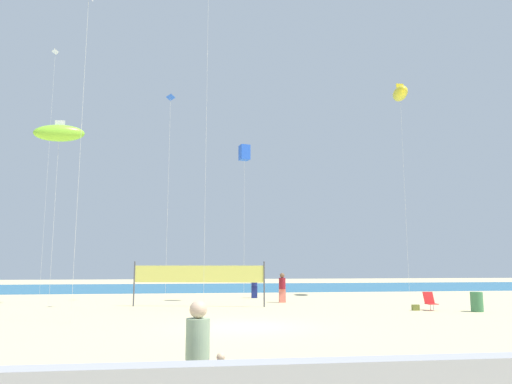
{
  "coord_description": "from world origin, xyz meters",
  "views": [
    {
      "loc": [
        -2.17,
        -17.86,
        2.21
      ],
      "look_at": [
        1.6,
        9.27,
        6.35
      ],
      "focal_mm": 33.97,
      "sensor_mm": 36.0,
      "label": 1
    }
  ],
  "objects_px": {
    "beach_handbag": "(416,308)",
    "kite_white_diamond": "(54,67)",
    "beachgoer_maroon_shirt": "(282,287)",
    "kite_blue_diamond": "(170,105)",
    "kite_blue_box": "(244,153)",
    "folding_beach_chair": "(430,301)",
    "trash_barrel": "(477,302)",
    "kite_lime_inflatable": "(59,133)",
    "toddler_figure": "(221,378)",
    "volleyball_net": "(199,276)",
    "beachgoer_navy_shirt": "(254,284)",
    "kite_yellow_inflatable": "(400,94)",
    "mother_figure": "(198,351)",
    "kite_pink_diamond": "(208,4)"
  },
  "relations": [
    {
      "from": "toddler_figure",
      "to": "trash_barrel",
      "type": "relative_size",
      "value": 0.89
    },
    {
      "from": "toddler_figure",
      "to": "beachgoer_maroon_shirt",
      "type": "relative_size",
      "value": 0.48
    },
    {
      "from": "toddler_figure",
      "to": "trash_barrel",
      "type": "height_order",
      "value": "trash_barrel"
    },
    {
      "from": "folding_beach_chair",
      "to": "kite_pink_diamond",
      "type": "distance_m",
      "value": 18.92
    },
    {
      "from": "kite_white_diamond",
      "to": "beach_handbag",
      "type": "bearing_deg",
      "value": -33.66
    },
    {
      "from": "beachgoer_maroon_shirt",
      "to": "volleyball_net",
      "type": "height_order",
      "value": "volleyball_net"
    },
    {
      "from": "mother_figure",
      "to": "beachgoer_maroon_shirt",
      "type": "distance_m",
      "value": 21.63
    },
    {
      "from": "kite_blue_box",
      "to": "kite_blue_diamond",
      "type": "bearing_deg",
      "value": 175.15
    },
    {
      "from": "volleyball_net",
      "to": "kite_white_diamond",
      "type": "distance_m",
      "value": 22.12
    },
    {
      "from": "toddler_figure",
      "to": "beach_handbag",
      "type": "bearing_deg",
      "value": 66.91
    },
    {
      "from": "folding_beach_chair",
      "to": "kite_pink_diamond",
      "type": "xyz_separation_m",
      "value": [
        -11.11,
        0.75,
        15.29
      ]
    },
    {
      "from": "beachgoer_maroon_shirt",
      "to": "trash_barrel",
      "type": "distance_m",
      "value": 10.66
    },
    {
      "from": "toddler_figure",
      "to": "volleyball_net",
      "type": "relative_size",
      "value": 0.12
    },
    {
      "from": "volleyball_net",
      "to": "kite_white_diamond",
      "type": "bearing_deg",
      "value": 136.12
    },
    {
      "from": "mother_figure",
      "to": "beach_handbag",
      "type": "height_order",
      "value": "mother_figure"
    },
    {
      "from": "mother_figure",
      "to": "folding_beach_chair",
      "type": "relative_size",
      "value": 1.86
    },
    {
      "from": "beachgoer_maroon_shirt",
      "to": "kite_white_diamond",
      "type": "xyz_separation_m",
      "value": [
        -16.18,
        8.6,
        16.48
      ]
    },
    {
      "from": "mother_figure",
      "to": "volleyball_net",
      "type": "xyz_separation_m",
      "value": [
        0.4,
        18.79,
        0.74
      ]
    },
    {
      "from": "folding_beach_chair",
      "to": "trash_barrel",
      "type": "distance_m",
      "value": 2.11
    },
    {
      "from": "kite_blue_diamond",
      "to": "kite_lime_inflatable",
      "type": "bearing_deg",
      "value": -166.85
    },
    {
      "from": "kite_lime_inflatable",
      "to": "kite_white_diamond",
      "type": "height_order",
      "value": "kite_white_diamond"
    },
    {
      "from": "trash_barrel",
      "to": "kite_blue_diamond",
      "type": "xyz_separation_m",
      "value": [
        -15.06,
        7.82,
        11.75
      ]
    },
    {
      "from": "trash_barrel",
      "to": "volleyball_net",
      "type": "height_order",
      "value": "volleyball_net"
    },
    {
      "from": "mother_figure",
      "to": "folding_beach_chair",
      "type": "xyz_separation_m",
      "value": [
        11.69,
        15.05,
        -0.42
      ]
    },
    {
      "from": "kite_blue_box",
      "to": "beachgoer_maroon_shirt",
      "type": "bearing_deg",
      "value": -14.53
    },
    {
      "from": "mother_figure",
      "to": "beachgoer_maroon_shirt",
      "type": "bearing_deg",
      "value": 61.1
    },
    {
      "from": "kite_pink_diamond",
      "to": "kite_white_diamond",
      "type": "relative_size",
      "value": 0.92
    },
    {
      "from": "toddler_figure",
      "to": "kite_white_diamond",
      "type": "distance_m",
      "value": 35.76
    },
    {
      "from": "kite_pink_diamond",
      "to": "kite_lime_inflatable",
      "type": "bearing_deg",
      "value": 150.6
    },
    {
      "from": "beachgoer_navy_shirt",
      "to": "toddler_figure",
      "type": "bearing_deg",
      "value": 96.11
    },
    {
      "from": "toddler_figure",
      "to": "kite_blue_diamond",
      "type": "height_order",
      "value": "kite_blue_diamond"
    },
    {
      "from": "kite_blue_diamond",
      "to": "kite_white_diamond",
      "type": "relative_size",
      "value": 0.68
    },
    {
      "from": "beach_handbag",
      "to": "kite_white_diamond",
      "type": "height_order",
      "value": "kite_white_diamond"
    },
    {
      "from": "kite_yellow_inflatable",
      "to": "beach_handbag",
      "type": "bearing_deg",
      "value": -113.77
    },
    {
      "from": "trash_barrel",
      "to": "kite_blue_box",
      "type": "distance_m",
      "value": 15.45
    },
    {
      "from": "beach_handbag",
      "to": "kite_lime_inflatable",
      "type": "xyz_separation_m",
      "value": [
        -18.63,
        5.38,
        9.59
      ]
    },
    {
      "from": "toddler_figure",
      "to": "beach_handbag",
      "type": "relative_size",
      "value": 2.33
    },
    {
      "from": "kite_lime_inflatable",
      "to": "kite_blue_box",
      "type": "bearing_deg",
      "value": 5.54
    },
    {
      "from": "toddler_figure",
      "to": "volleyball_net",
      "type": "xyz_separation_m",
      "value": [
        0.03,
        18.69,
        1.18
      ]
    },
    {
      "from": "mother_figure",
      "to": "kite_lime_inflatable",
      "type": "xyz_separation_m",
      "value": [
        -7.7,
        20.47,
        8.85
      ]
    },
    {
      "from": "kite_blue_diamond",
      "to": "folding_beach_chair",
      "type": "bearing_deg",
      "value": -27.53
    },
    {
      "from": "kite_blue_box",
      "to": "kite_lime_inflatable",
      "type": "bearing_deg",
      "value": -174.46
    },
    {
      "from": "kite_blue_diamond",
      "to": "kite_blue_box",
      "type": "relative_size",
      "value": 1.34
    },
    {
      "from": "volleyball_net",
      "to": "kite_pink_diamond",
      "type": "height_order",
      "value": "kite_pink_diamond"
    },
    {
      "from": "volleyball_net",
      "to": "kite_yellow_inflatable",
      "type": "bearing_deg",
      "value": 21.41
    },
    {
      "from": "beachgoer_maroon_shirt",
      "to": "beach_handbag",
      "type": "relative_size",
      "value": 4.9
    },
    {
      "from": "kite_blue_diamond",
      "to": "kite_lime_inflatable",
      "type": "relative_size",
      "value": 1.23
    },
    {
      "from": "kite_yellow_inflatable",
      "to": "kite_white_diamond",
      "type": "height_order",
      "value": "kite_white_diamond"
    },
    {
      "from": "folding_beach_chair",
      "to": "kite_yellow_inflatable",
      "type": "distance_m",
      "value": 17.5
    },
    {
      "from": "kite_lime_inflatable",
      "to": "beachgoer_navy_shirt",
      "type": "bearing_deg",
      "value": 21.12
    }
  ]
}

